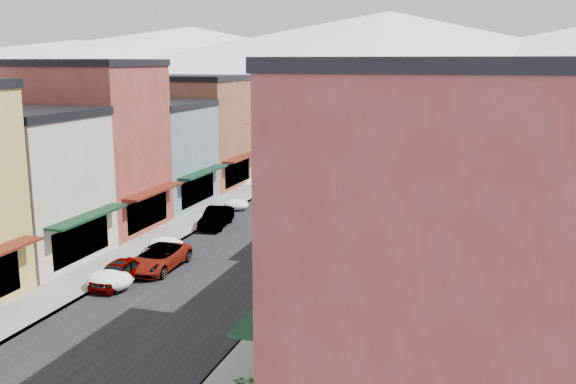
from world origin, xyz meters
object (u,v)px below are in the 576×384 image
Objects in this scene: trash_can at (296,273)px; car_silver_sedan at (118,273)px; car_dark_hatch at (216,218)px; car_green_sedan at (309,232)px; car_white_suv at (158,258)px; streetlamp_near at (323,218)px; fire_hydrant at (299,289)px.

car_silver_sedan is at bearing -161.35° from trash_can.
car_dark_hatch is 7.88m from car_green_sedan.
car_white_suv is 3.19m from car_silver_sedan.
car_silver_sedan is 10.03m from trash_can.
streetlamp_near reaches higher than car_dark_hatch.
car_dark_hatch reaches higher than car_white_suv.
car_white_suv is at bearing -92.96° from car_dark_hatch.
trash_can is (9.40, -10.21, -0.13)m from car_dark_hatch.
trash_can is at bearing -94.09° from streetlamp_near.
car_dark_hatch is at bearing 89.21° from car_silver_sedan.
car_green_sedan reaches higher than trash_can.
car_white_suv is 1.27× the size of car_silver_sedan.
car_silver_sedan is at bearing -173.81° from fire_hydrant.
fire_hydrant is (10.25, 1.11, -0.20)m from car_silver_sedan.
car_silver_sedan is 5.35× the size of fire_hydrant.
fire_hydrant is 0.19× the size of streetlamp_near.
fire_hydrant is at bearing 5.81° from car_silver_sedan.
car_green_sedan is at bearing -18.81° from car_dark_hatch.
car_silver_sedan is 12.75m from streetlamp_near.
streetlamp_near reaches higher than fire_hydrant.
car_green_sedan is at bearing 117.22° from streetlamp_near.
car_white_suv is at bearing 43.83° from car_green_sedan.
fire_hydrant is (10.15, -12.31, -0.25)m from car_dark_hatch.
car_silver_sedan is 4.46× the size of trash_can.
car_white_suv is 10.40m from streetlamp_near.
car_green_sedan reaches higher than fire_hydrant.
car_dark_hatch is 5.91× the size of fire_hydrant.
car_white_suv is 6.80× the size of fire_hydrant.
car_white_suv is 1.15× the size of car_dark_hatch.
car_silver_sedan reaches higher than fire_hydrant.
fire_hydrant is 2.23m from trash_can.
car_silver_sedan reaches higher than trash_can.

